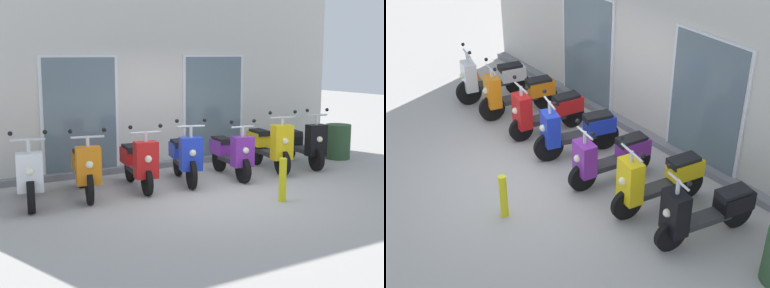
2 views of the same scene
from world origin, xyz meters
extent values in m
plane|color=#A8A39E|center=(0.00, 0.00, 0.00)|extent=(40.00, 40.00, 0.00)
cube|color=beige|center=(0.00, 2.53, 2.04)|extent=(9.44, 0.30, 4.08)
cube|color=slate|center=(0.00, 2.28, 0.06)|extent=(9.44, 0.20, 0.12)
cube|color=silver|center=(-1.50, 2.36, 1.15)|extent=(1.53, 0.04, 2.30)
cube|color=slate|center=(-1.50, 2.34, 1.15)|extent=(1.41, 0.02, 2.22)
cube|color=silver|center=(1.50, 2.36, 1.15)|extent=(1.53, 0.04, 2.30)
cube|color=slate|center=(1.50, 2.34, 1.15)|extent=(1.41, 0.02, 2.22)
cylinder|color=black|center=(-2.97, 0.44, 0.26)|extent=(0.23, 0.53, 0.52)
cylinder|color=black|center=(-2.73, 1.46, 0.26)|extent=(0.23, 0.53, 0.52)
cube|color=#2D2D30|center=(-2.85, 0.95, 0.36)|extent=(0.40, 0.69, 0.09)
cube|color=white|center=(-2.96, 0.48, 0.61)|extent=(0.43, 0.32, 0.58)
sphere|color=#F2EFCC|center=(-2.99, 0.36, 0.65)|extent=(0.12, 0.12, 0.12)
cube|color=white|center=(-2.75, 1.37, 0.51)|extent=(0.41, 0.58, 0.28)
cube|color=black|center=(-2.76, 1.33, 0.65)|extent=(0.36, 0.53, 0.11)
cylinder|color=silver|center=(-2.96, 0.48, 1.00)|extent=(0.06, 0.06, 0.24)
cylinder|color=silver|center=(-2.96, 0.48, 1.10)|extent=(0.48, 0.15, 0.04)
sphere|color=black|center=(-2.73, 0.43, 1.20)|extent=(0.07, 0.07, 0.07)
sphere|color=black|center=(-3.20, 0.54, 1.20)|extent=(0.07, 0.07, 0.07)
cylinder|color=black|center=(-2.06, 0.44, 0.25)|extent=(0.20, 0.51, 0.51)
cylinder|color=black|center=(-1.81, 1.54, 0.25)|extent=(0.20, 0.51, 0.51)
cube|color=#2D2D30|center=(-1.94, 0.99, 0.35)|extent=(0.41, 0.74, 0.09)
cube|color=orange|center=(-2.06, 0.48, 0.61)|extent=(0.42, 0.32, 0.59)
sphere|color=#F2EFCC|center=(-2.08, 0.36, 0.65)|extent=(0.12, 0.12, 0.12)
cube|color=orange|center=(-1.83, 1.44, 0.49)|extent=(0.41, 0.57, 0.28)
cube|color=black|center=(-1.84, 1.40, 0.63)|extent=(0.36, 0.53, 0.11)
cylinder|color=silver|center=(-2.06, 0.48, 0.98)|extent=(0.06, 0.06, 0.19)
cylinder|color=silver|center=(-2.06, 0.48, 1.06)|extent=(0.51, 0.15, 0.04)
sphere|color=black|center=(-1.80, 0.42, 1.16)|extent=(0.07, 0.07, 0.07)
sphere|color=black|center=(-2.31, 0.54, 1.16)|extent=(0.07, 0.07, 0.07)
cylinder|color=black|center=(-1.06, 0.45, 0.23)|extent=(0.16, 0.46, 0.45)
cylinder|color=black|center=(-0.89, 1.51, 0.23)|extent=(0.16, 0.46, 0.45)
cube|color=#2D2D30|center=(-0.98, 0.98, 0.33)|extent=(0.36, 0.70, 0.09)
cube|color=red|center=(-1.05, 0.49, 0.59)|extent=(0.41, 0.30, 0.62)
sphere|color=#F2EFCC|center=(-1.08, 0.36, 0.63)|extent=(0.12, 0.12, 0.12)
cube|color=red|center=(-0.91, 1.41, 0.50)|extent=(0.38, 0.56, 0.28)
cube|color=black|center=(-0.91, 1.37, 0.64)|extent=(0.33, 0.52, 0.11)
cylinder|color=silver|center=(-1.05, 0.49, 0.98)|extent=(0.06, 0.06, 0.19)
cylinder|color=silver|center=(-1.05, 0.49, 1.05)|extent=(0.51, 0.12, 0.04)
sphere|color=black|center=(-0.80, 0.45, 1.15)|extent=(0.07, 0.07, 0.07)
sphere|color=black|center=(-1.31, 0.53, 1.15)|extent=(0.07, 0.07, 0.07)
cylinder|color=black|center=(-0.20, 0.44, 0.26)|extent=(0.23, 0.53, 0.52)
cylinder|color=black|center=(0.09, 1.45, 0.26)|extent=(0.23, 0.53, 0.52)
cube|color=#2D2D30|center=(-0.06, 0.95, 0.36)|extent=(0.43, 0.70, 0.09)
cube|color=#1E38C6|center=(-0.19, 0.48, 0.61)|extent=(0.43, 0.34, 0.58)
sphere|color=#F2EFCC|center=(-0.23, 0.36, 0.65)|extent=(0.12, 0.12, 0.12)
cube|color=#1E38C6|center=(0.06, 1.35, 0.52)|extent=(0.44, 0.58, 0.28)
cube|color=black|center=(0.05, 1.31, 0.66)|extent=(0.39, 0.53, 0.11)
cylinder|color=silver|center=(-0.19, 0.48, 1.00)|extent=(0.06, 0.06, 0.23)
cylinder|color=silver|center=(-0.19, 0.48, 1.10)|extent=(0.48, 0.17, 0.04)
sphere|color=black|center=(0.04, 0.41, 1.20)|extent=(0.07, 0.07, 0.07)
sphere|color=black|center=(-0.43, 0.55, 1.20)|extent=(0.07, 0.07, 0.07)
cylinder|color=black|center=(0.84, 0.35, 0.23)|extent=(0.18, 0.48, 0.47)
cylinder|color=black|center=(1.01, 1.38, 0.23)|extent=(0.18, 0.48, 0.47)
cube|color=#2D2D30|center=(0.92, 0.86, 0.33)|extent=(0.36, 0.68, 0.09)
cube|color=purple|center=(0.84, 0.38, 0.57)|extent=(0.41, 0.30, 0.55)
sphere|color=#F2EFCC|center=(0.82, 0.26, 0.61)|extent=(0.12, 0.12, 0.12)
cube|color=purple|center=(0.99, 1.28, 0.51)|extent=(0.38, 0.56, 0.28)
cube|color=black|center=(0.98, 1.24, 0.65)|extent=(0.33, 0.52, 0.11)
cylinder|color=silver|center=(0.84, 0.38, 0.94)|extent=(0.06, 0.06, 0.22)
cylinder|color=silver|center=(0.84, 0.38, 1.02)|extent=(0.45, 0.11, 0.04)
sphere|color=black|center=(1.07, 0.35, 1.12)|extent=(0.07, 0.07, 0.07)
sphere|color=black|center=(0.62, 0.42, 1.12)|extent=(0.07, 0.07, 0.07)
cylinder|color=black|center=(1.81, 0.40, 0.25)|extent=(0.18, 0.51, 0.51)
cylinder|color=black|center=(2.02, 1.50, 0.25)|extent=(0.18, 0.51, 0.51)
cube|color=#2D2D30|center=(1.92, 0.95, 0.35)|extent=(0.39, 0.73, 0.09)
cube|color=yellow|center=(1.82, 0.44, 0.65)|extent=(0.42, 0.31, 0.67)
sphere|color=#F2EFCC|center=(1.79, 0.31, 0.69)|extent=(0.12, 0.12, 0.12)
cube|color=yellow|center=(2.00, 1.40, 0.57)|extent=(0.39, 0.57, 0.28)
cube|color=black|center=(1.99, 1.36, 0.71)|extent=(0.35, 0.52, 0.11)
cylinder|color=silver|center=(1.82, 0.44, 1.06)|extent=(0.06, 0.06, 0.18)
cylinder|color=silver|center=(1.82, 0.44, 1.13)|extent=(0.53, 0.14, 0.04)
sphere|color=black|center=(2.08, 0.39, 1.23)|extent=(0.07, 0.07, 0.07)
sphere|color=black|center=(1.55, 0.49, 1.23)|extent=(0.07, 0.07, 0.07)
cylinder|color=black|center=(2.69, 0.39, 0.24)|extent=(0.19, 0.49, 0.48)
cylinder|color=black|center=(2.94, 1.52, 0.24)|extent=(0.19, 0.49, 0.48)
cube|color=#2D2D30|center=(2.82, 0.96, 0.34)|extent=(0.41, 0.76, 0.09)
cube|color=black|center=(2.70, 0.43, 0.62)|extent=(0.42, 0.32, 0.63)
sphere|color=#F2EFCC|center=(2.67, 0.30, 0.66)|extent=(0.12, 0.12, 0.12)
cube|color=black|center=(2.92, 1.42, 0.49)|extent=(0.41, 0.57, 0.28)
cube|color=black|center=(2.91, 1.38, 0.63)|extent=(0.36, 0.53, 0.11)
cylinder|color=silver|center=(2.70, 0.43, 1.03)|extent=(0.06, 0.06, 0.23)
cylinder|color=silver|center=(2.70, 0.43, 1.12)|extent=(0.45, 0.13, 0.04)
sphere|color=black|center=(2.92, 0.38, 1.22)|extent=(0.07, 0.07, 0.07)
sphere|color=black|center=(2.48, 0.48, 1.22)|extent=(0.07, 0.07, 0.07)
cylinder|color=#2D4C2D|center=(4.01, 1.09, 0.38)|extent=(0.56, 0.56, 0.77)
cylinder|color=yellow|center=(0.63, -0.98, 0.35)|extent=(0.12, 0.12, 0.70)
camera|label=1|loc=(-4.87, -7.32, 2.34)|focal=49.95mm
camera|label=2|loc=(6.61, -4.34, 5.28)|focal=53.19mm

